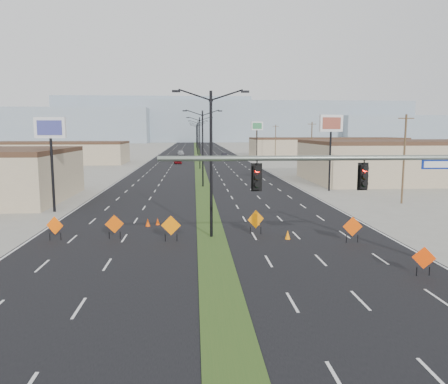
{
  "coord_description": "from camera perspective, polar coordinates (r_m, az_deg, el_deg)",
  "views": [
    {
      "loc": [
        -1.17,
        -17.68,
        7.31
      ],
      "look_at": [
        0.87,
        11.78,
        3.2
      ],
      "focal_mm": 35.0,
      "sensor_mm": 36.0,
      "label": 1
    }
  ],
  "objects": [
    {
      "name": "pole_sign_east_near",
      "position": [
        55.12,
        13.81,
        7.98
      ],
      "size": [
        3.04,
        0.94,
        9.3
      ],
      "rotation": [
        0.0,
        0.0,
        0.2
      ],
      "color": "black",
      "rests_on": "ground"
    },
    {
      "name": "streetlight_4",
      "position": [
        141.7,
        -3.5,
        7.14
      ],
      "size": [
        5.15,
        0.24,
        10.02
      ],
      "color": "black",
      "rests_on": "ground"
    },
    {
      "name": "utility_pole_2",
      "position": [
        114.68,
        6.73,
        6.55
      ],
      "size": [
        1.6,
        0.2,
        9.0
      ],
      "color": "#4C3823",
      "rests_on": "ground"
    },
    {
      "name": "construction_sign_0",
      "position": [
        31.54,
        -21.23,
        -4.2
      ],
      "size": [
        1.21,
        0.38,
        1.66
      ],
      "rotation": [
        0.0,
        0.0,
        -0.28
      ],
      "color": "#FF5905",
      "rests_on": "ground"
    },
    {
      "name": "pole_sign_east_far",
      "position": [
        108.64,
        4.34,
        8.23
      ],
      "size": [
        3.11,
        1.34,
        9.71
      ],
      "rotation": [
        0.0,
        0.0,
        0.32
      ],
      "color": "black",
      "rests_on": "ground"
    },
    {
      "name": "car_far",
      "position": [
        137.67,
        -5.68,
        5.11
      ],
      "size": [
        2.26,
        4.67,
        1.31
      ],
      "primitive_type": "imported",
      "rotation": [
        0.0,
        0.0,
        0.1
      ],
      "color": "#A5A9AF",
      "rests_on": "ground"
    },
    {
      "name": "signal_mast",
      "position": [
        22.09,
        22.19,
        0.79
      ],
      "size": [
        16.3,
        0.6,
        8.0
      ],
      "color": "slate",
      "rests_on": "ground"
    },
    {
      "name": "ground",
      "position": [
        19.17,
        -0.17,
        -14.5
      ],
      "size": [
        600.0,
        600.0,
        0.0
      ],
      "primitive_type": "plane",
      "color": "gray",
      "rests_on": "ground"
    },
    {
      "name": "construction_sign_5",
      "position": [
        30.04,
        16.44,
        -4.46
      ],
      "size": [
        1.32,
        0.05,
        1.75
      ],
      "rotation": [
        0.0,
        0.0,
        -0.01
      ],
      "color": "#E74904",
      "rests_on": "ground"
    },
    {
      "name": "car_left",
      "position": [
        100.21,
        -6.08,
        4.08
      ],
      "size": [
        2.08,
        4.1,
        1.34
      ],
      "primitive_type": "imported",
      "rotation": [
        0.0,
        0.0,
        0.13
      ],
      "color": "maroon",
      "rests_on": "ground"
    },
    {
      "name": "road_surface",
      "position": [
        117.91,
        -3.38,
        4.36
      ],
      "size": [
        25.0,
        400.0,
        0.02
      ],
      "primitive_type": "cube",
      "color": "black",
      "rests_on": "ground"
    },
    {
      "name": "construction_sign_2",
      "position": [
        29.34,
        -6.95,
        -4.47
      ],
      "size": [
        1.32,
        0.21,
        1.77
      ],
      "rotation": [
        0.0,
        0.0,
        -0.13
      ],
      "color": "orange",
      "rests_on": "ground"
    },
    {
      "name": "cone_0",
      "position": [
        34.35,
        -9.92,
        -3.95
      ],
      "size": [
        0.47,
        0.47,
        0.63
      ],
      "primitive_type": "cone",
      "rotation": [
        0.0,
        0.0,
        -0.27
      ],
      "color": "#E24504",
      "rests_on": "ground"
    },
    {
      "name": "pole_sign_west",
      "position": [
        42.41,
        -21.72,
        6.86
      ],
      "size": [
        2.81,
        0.6,
        8.57
      ],
      "rotation": [
        0.0,
        0.0,
        -0.08
      ],
      "color": "black",
      "rests_on": "ground"
    },
    {
      "name": "car_mid",
      "position": [
        121.64,
        0.03,
        4.8
      ],
      "size": [
        1.49,
        4.11,
        1.35
      ],
      "primitive_type": "imported",
      "rotation": [
        0.0,
        0.0,
        -0.02
      ],
      "color": "black",
      "rests_on": "ground"
    },
    {
      "name": "streetlight_1",
      "position": [
        57.72,
        -2.8,
        6.04
      ],
      "size": [
        5.15,
        0.24,
        10.02
      ],
      "color": "black",
      "rests_on": "ground"
    },
    {
      "name": "median_strip",
      "position": [
        117.91,
        -3.38,
        4.36
      ],
      "size": [
        2.0,
        400.0,
        0.04
      ],
      "primitive_type": "cube",
      "color": "#2B4C1B",
      "rests_on": "ground"
    },
    {
      "name": "construction_sign_1",
      "position": [
        30.72,
        -14.12,
        -4.19
      ],
      "size": [
        1.25,
        0.26,
        1.69
      ],
      "rotation": [
        0.0,
        0.0,
        0.18
      ],
      "color": "#DB4E04",
      "rests_on": "ground"
    },
    {
      "name": "mesa_center",
      "position": [
        320.41,
        3.48,
        9.11
      ],
      "size": [
        220.0,
        50.0,
        28.0
      ],
      "primitive_type": "cube",
      "color": "#899BA9",
      "rests_on": "ground"
    },
    {
      "name": "utility_pole_0",
      "position": [
        47.71,
        22.46,
        4.16
      ],
      "size": [
        1.6,
        0.2,
        9.0
      ],
      "color": "#4C3823",
      "rests_on": "ground"
    },
    {
      "name": "mesa_west",
      "position": [
        320.54,
        -25.96,
        7.79
      ],
      "size": [
        180.0,
        50.0,
        22.0
      ],
      "primitive_type": "cube",
      "color": "#899BA9",
      "rests_on": "ground"
    },
    {
      "name": "construction_sign_3",
      "position": [
        31.27,
        4.17,
        -3.67
      ],
      "size": [
        1.22,
        0.57,
        1.76
      ],
      "rotation": [
        0.0,
        0.0,
        0.42
      ],
      "color": "orange",
      "rests_on": "ground"
    },
    {
      "name": "streetlight_2",
      "position": [
        85.71,
        -3.19,
        6.65
      ],
      "size": [
        5.15,
        0.24,
        10.02
      ],
      "color": "black",
      "rests_on": "ground"
    },
    {
      "name": "mesa_east",
      "position": [
        357.06,
        26.78,
        7.36
      ],
      "size": [
        160.0,
        50.0,
        18.0
      ],
      "primitive_type": "cube",
      "color": "#899BA9",
      "rests_on": "ground"
    },
    {
      "name": "utility_pole_3",
      "position": [
        149.21,
        4.24,
        6.89
      ],
      "size": [
        1.6,
        0.2,
        9.0
      ],
      "color": "#4C3823",
      "rests_on": "ground"
    },
    {
      "name": "cone_2",
      "position": [
        34.44,
        4.44,
        -3.9
      ],
      "size": [
        0.4,
        0.4,
        0.53
      ],
      "primitive_type": "cone",
      "rotation": [
        0.0,
        0.0,
        -0.31
      ],
      "color": "#D96304",
      "rests_on": "ground"
    },
    {
      "name": "streetlight_0",
      "position": [
        29.76,
        -1.7,
        4.28
      ],
      "size": [
        5.15,
        0.24,
        10.02
      ],
      "color": "black",
      "rests_on": "ground"
    },
    {
      "name": "utility_pole_1",
      "position": [
        80.55,
        11.35,
        5.9
      ],
      "size": [
        1.6,
        0.2,
        9.0
      ],
      "color": "#4C3823",
      "rests_on": "ground"
    },
    {
      "name": "cone_3",
      "position": [
        34.78,
        -8.66,
        -3.84
      ],
      "size": [
        0.34,
        0.34,
        0.54
      ],
      "primitive_type": "cone",
      "rotation": [
        0.0,
        0.0,
        -0.05
      ],
      "color": "#FF4A05",
      "rests_on": "ground"
    },
    {
      "name": "building_se_far",
      "position": [
        133.64,
        13.16,
        5.65
      ],
      "size": [
        44.0,
        16.0,
        5.0
      ],
      "primitive_type": "cube",
      "color": "tan",
      "rests_on": "ground"
    },
    {
      "name": "mesa_backdrop",
      "position": [
        339.02,
        -8.94,
        9.3
      ],
      "size": [
        140.0,
        50.0,
        32.0
      ],
      "primitive_type": "cube",
      "color": "#899BA9",
      "rests_on": "ground"
    },
    {
      "name": "streetlight_5",
      "position": [
        169.69,
        -3.58,
        7.27
      ],
      "size": [
        5.15,
        0.24,
        10.02
      ],
      "color": "black",
      "rests_on": "ground"
    },
    {
      "name": "streetlight_6",
      "position": [
        197.69,
        -3.64,
        7.36
      ],
      "size": [
        5.15,
        0.24,
        10.02
      ],
      "color": "black",
      "rests_on": "ground"
    },
    {
      "name": "building_se_near",
      "position": [
        72.01,
        25.34,
        3.53
      ],
      "size": [
        36.0,
        18.0,
        5.5
      ],
      "primitive_type": "cube",
      "color": "tan",
      "rests_on": "ground"
    },
    {
      "name": "building_sw_far",
      "position": [
        107.33,
        -20.71,
        4.71
      ],
      "size": [
        30.0,
        14.0,
        4.5
      ],
      "primitive_type": "cube",
      "color": "tan",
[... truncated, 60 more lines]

